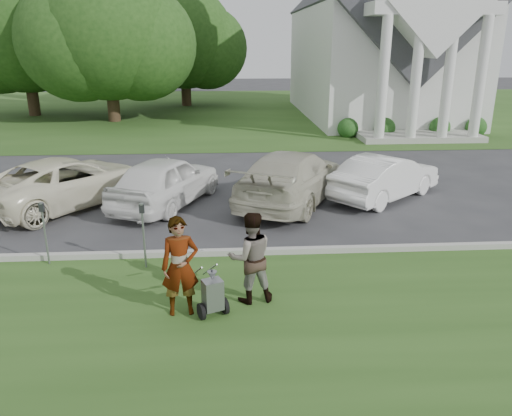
{
  "coord_description": "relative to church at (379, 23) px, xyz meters",
  "views": [
    {
      "loc": [
        -1.0,
        -10.34,
        4.82
      ],
      "look_at": [
        -0.36,
        0.0,
        1.36
      ],
      "focal_mm": 35.0,
      "sensor_mm": 36.0,
      "label": 1
    }
  ],
  "objects": [
    {
      "name": "car_c",
      "position": [
        -7.93,
        -18.5,
        -5.13
      ],
      "size": [
        4.56,
        6.02,
        1.62
      ],
      "primitive_type": "imported",
      "rotation": [
        0.0,
        0.0,
        2.67
      ],
      "color": "beige",
      "rests_on": "ground"
    },
    {
      "name": "car_a",
      "position": [
        -14.85,
        -18.36,
        -5.2
      ],
      "size": [
        5.27,
        5.71,
        1.48
      ],
      "primitive_type": "imported",
      "rotation": [
        0.0,
        0.0,
        2.46
      ],
      "color": "#F0EBCC",
      "rests_on": "ground"
    },
    {
      "name": "car_d",
      "position": [
        -4.9,
        -18.3,
        -5.23
      ],
      "size": [
        4.24,
        3.91,
        1.41
      ],
      "primitive_type": "imported",
      "rotation": [
        0.0,
        0.0,
        2.27
      ],
      "color": "white",
      "rests_on": "ground"
    },
    {
      "name": "tree_far",
      "position": [
        -23.01,
        1.87,
        -0.25
      ],
      "size": [
        11.64,
        9.2,
        10.73
      ],
      "color": "#332316",
      "rests_on": "ground"
    },
    {
      "name": "ground",
      "position": [
        -9.0,
        -23.11,
        -5.94
      ],
      "size": [
        120.0,
        120.0,
        0.0
      ],
      "primitive_type": "plane",
      "color": "#333335",
      "rests_on": "ground"
    },
    {
      "name": "parking_meter_near",
      "position": [
        -11.83,
        -23.12,
        -4.99
      ],
      "size": [
        0.11,
        0.1,
        1.51
      ],
      "color": "gray",
      "rests_on": "ground"
    },
    {
      "name": "church_lawn",
      "position": [
        -9.0,
        3.89,
        -5.93
      ],
      "size": [
        80.0,
        30.0,
        0.01
      ],
      "primitive_type": "cube",
      "color": "#2B4C1A",
      "rests_on": "ground"
    },
    {
      "name": "grass_strip",
      "position": [
        -9.0,
        -26.11,
        -5.93
      ],
      "size": [
        80.0,
        7.0,
        0.01
      ],
      "primitive_type": "cube",
      "color": "#2B4C1A",
      "rests_on": "ground"
    },
    {
      "name": "striping_cart",
      "position": [
        -10.29,
        -25.3,
        -5.52
      ],
      "size": [
        0.81,
        1.14,
        0.98
      ],
      "rotation": [
        0.0,
        0.0,
        0.4
      ],
      "color": "black",
      "rests_on": "ground"
    },
    {
      "name": "curb",
      "position": [
        -9.0,
        -22.56,
        -5.86
      ],
      "size": [
        80.0,
        0.18,
        0.15
      ],
      "primitive_type": "cube",
      "color": "#9E9E93",
      "rests_on": "ground"
    },
    {
      "name": "tree_left",
      "position": [
        -17.01,
        -1.13,
        -0.83
      ],
      "size": [
        10.63,
        8.4,
        9.71
      ],
      "color": "#332316",
      "rests_on": "ground"
    },
    {
      "name": "parking_meter_far",
      "position": [
        -14.06,
        -22.8,
        -5.01
      ],
      "size": [
        0.11,
        0.1,
        1.48
      ],
      "color": "gray",
      "rests_on": "ground"
    },
    {
      "name": "person_left",
      "position": [
        -10.86,
        -25.17,
        -5.0
      ],
      "size": [
        0.74,
        0.53,
        1.88
      ],
      "primitive_type": "imported",
      "rotation": [
        0.0,
        0.0,
        0.13
      ],
      "color": "#999999",
      "rests_on": "ground"
    },
    {
      "name": "car_b",
      "position": [
        -11.85,
        -18.57,
        -5.16
      ],
      "size": [
        3.5,
        4.92,
        1.56
      ],
      "primitive_type": "imported",
      "rotation": [
        0.0,
        0.0,
        2.73
      ],
      "color": "white",
      "rests_on": "ground"
    },
    {
      "name": "tree_back",
      "position": [
        -13.01,
        6.87,
        -1.21
      ],
      "size": [
        9.61,
        7.6,
        8.89
      ],
      "color": "#332316",
      "rests_on": "ground"
    },
    {
      "name": "person_right",
      "position": [
        -9.56,
        -24.77,
        -5.03
      ],
      "size": [
        0.99,
        0.83,
        1.81
      ],
      "primitive_type": "imported",
      "rotation": [
        0.0,
        0.0,
        3.32
      ],
      "color": "#999999",
      "rests_on": "ground"
    },
    {
      "name": "church",
      "position": [
        0.0,
        0.0,
        0.0
      ],
      "size": [
        9.19,
        19.0,
        24.1
      ],
      "color": "white",
      "rests_on": "ground"
    }
  ]
}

